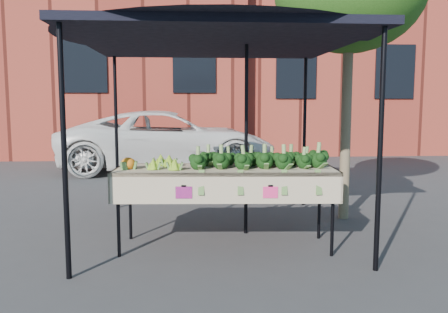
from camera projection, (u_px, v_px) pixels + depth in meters
ground at (245, 244)px, 5.28m from camera, size 90.00×90.00×0.00m
table at (225, 208)px, 5.12m from camera, size 2.44×0.95×0.90m
canopy at (217, 123)px, 5.63m from camera, size 3.16×3.16×2.74m
broccoli_heap at (260, 157)px, 5.11m from camera, size 1.57×0.54×0.23m
romanesco_cluster at (165, 160)px, 5.05m from camera, size 0.41×0.55×0.18m
cauliflower_pair at (128, 162)px, 4.94m from camera, size 0.18×0.18×0.16m
vehicle at (167, 62)px, 10.93m from camera, size 1.59×2.47×5.15m
street_tree at (347, 74)px, 6.25m from camera, size 2.03×2.03×4.00m
building_left at (66, 21)px, 16.30m from camera, size 12.00×8.00×9.00m
building_right at (389, 34)px, 17.68m from camera, size 12.00×8.00×8.50m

